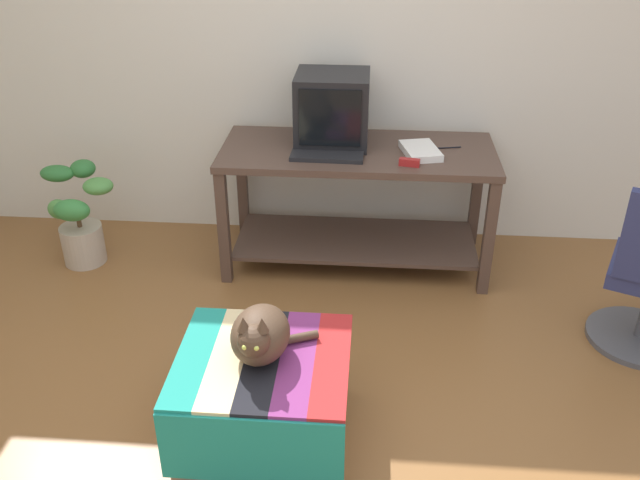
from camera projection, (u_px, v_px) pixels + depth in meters
ground_plane at (291, 453)px, 2.86m from camera, size 14.00×14.00×0.00m
back_wall at (328, 29)px, 4.01m from camera, size 8.00×0.10×2.60m
desk at (357, 186)px, 3.99m from camera, size 1.56×0.67×0.73m
tv_monitor at (332, 110)px, 3.87m from camera, size 0.41×0.38×0.40m
keyboard at (327, 156)px, 3.76m from camera, size 0.40×0.16×0.02m
book at (421, 151)px, 3.80m from camera, size 0.24×0.31×0.04m
ottoman_with_blanket at (264, 398)px, 2.85m from camera, size 0.70×0.67×0.42m
cat at (260, 335)px, 2.70m from camera, size 0.35×0.34×0.27m
potted_plant at (79, 220)px, 4.09m from camera, size 0.46×0.38×0.61m
stapler at (409, 162)px, 3.66m from camera, size 0.11×0.06×0.04m
pen at (449, 148)px, 3.89m from camera, size 0.14×0.04×0.01m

